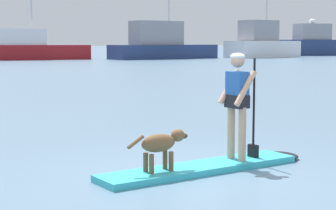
# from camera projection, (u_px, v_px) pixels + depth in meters

# --- Properties ---
(ground_plane) EXTENTS (400.00, 400.00, 0.00)m
(ground_plane) POSITION_uv_depth(u_px,v_px,m) (200.00, 171.00, 8.53)
(ground_plane) COLOR slate
(paddleboard) EXTENTS (3.62, 0.94, 0.10)m
(paddleboard) POSITION_uv_depth(u_px,v_px,m) (213.00, 166.00, 8.65)
(paddleboard) COLOR #33B2BF
(paddleboard) RESTS_ON ground_plane
(person_paddler) EXTENTS (0.62, 0.50, 1.66)m
(person_paddler) POSITION_uv_depth(u_px,v_px,m) (238.00, 98.00, 8.81)
(person_paddler) COLOR tan
(person_paddler) RESTS_ON paddleboard
(dog) EXTENTS (1.01, 0.27, 0.57)m
(dog) POSITION_uv_depth(u_px,v_px,m) (161.00, 144.00, 8.09)
(dog) COLOR brown
(dog) RESTS_ON paddleboard
(moored_boat_starboard) EXTENTS (13.15, 4.80, 8.70)m
(moored_boat_starboard) POSITION_uv_depth(u_px,v_px,m) (24.00, 48.00, 58.36)
(moored_boat_starboard) COLOR maroon
(moored_boat_starboard) RESTS_ON ground_plane
(moored_boat_port) EXTENTS (12.40, 4.45, 10.28)m
(moored_boat_port) POSITION_uv_depth(u_px,v_px,m) (161.00, 45.00, 61.55)
(moored_boat_port) COLOR navy
(moored_boat_port) RESTS_ON ground_plane
(moored_boat_far_port) EXTENTS (9.37, 4.60, 12.20)m
(moored_boat_far_port) POSITION_uv_depth(u_px,v_px,m) (262.00, 44.00, 66.40)
(moored_boat_far_port) COLOR white
(moored_boat_far_port) RESTS_ON ground_plane
(moored_boat_far_starboard) EXTENTS (10.21, 5.03, 4.80)m
(moored_boat_far_starboard) POSITION_uv_depth(u_px,v_px,m) (315.00, 43.00, 75.67)
(moored_boat_far_starboard) COLOR navy
(moored_boat_far_starboard) RESTS_ON ground_plane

